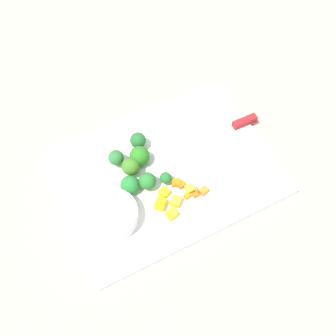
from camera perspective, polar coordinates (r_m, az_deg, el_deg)
name	(u,v)px	position (r m, az deg, el deg)	size (l,w,h in m)	color
ground_plane	(168,173)	(0.77, 0.00, -0.76)	(4.00, 4.00, 0.00)	#A29485
cutting_board	(168,171)	(0.77, 0.00, -0.56)	(0.44, 0.33, 0.01)	white
prep_bowl	(113,215)	(0.71, -8.83, -7.39)	(0.10, 0.10, 0.03)	white
chef_knife	(215,134)	(0.81, 7.49, 5.37)	(0.30, 0.03, 0.02)	silver
carrot_dice_0	(194,189)	(0.74, 4.22, -3.43)	(0.01, 0.01, 0.01)	orange
carrot_dice_1	(204,191)	(0.74, 5.71, -3.62)	(0.01, 0.02, 0.01)	orange
carrot_dice_2	(196,195)	(0.73, 4.41, -4.30)	(0.01, 0.01, 0.01)	orange
carrot_dice_3	(175,183)	(0.74, 1.08, -2.47)	(0.02, 0.02, 0.01)	orange
carrot_dice_4	(187,196)	(0.73, 3.04, -4.47)	(0.01, 0.01, 0.01)	orange
carrot_dice_5	(181,185)	(0.74, 2.08, -2.65)	(0.01, 0.01, 0.01)	orange
pepper_dice_0	(164,193)	(0.73, -0.65, -3.95)	(0.02, 0.02, 0.02)	yellow
pepper_dice_1	(176,201)	(0.72, 1.25, -5.34)	(0.02, 0.02, 0.02)	yellow
pepper_dice_2	(160,204)	(0.72, -1.25, -5.79)	(0.02, 0.02, 0.02)	yellow
pepper_dice_3	(171,214)	(0.71, 0.55, -7.37)	(0.02, 0.02, 0.02)	yellow
pepper_dice_4	(189,189)	(0.74, 3.44, -3.36)	(0.02, 0.02, 0.02)	yellow
broccoli_floret_0	(166,178)	(0.73, -0.38, -1.61)	(0.02, 0.02, 0.03)	#8AB35D
broccoli_floret_1	(116,158)	(0.76, -8.29, 1.62)	(0.03, 0.03, 0.04)	#91C15A
broccoli_floret_2	(130,185)	(0.73, -6.10, -2.73)	(0.04, 0.04, 0.04)	#94B468
broccoli_floret_3	(131,167)	(0.74, -5.95, 0.23)	(0.04, 0.04, 0.04)	#8CC25A
broccoli_floret_4	(147,181)	(0.73, -3.31, -2.10)	(0.04, 0.04, 0.04)	#8FAD5B
broccoli_floret_5	(140,156)	(0.75, -4.55, 1.91)	(0.04, 0.04, 0.05)	#88BD5F
broccoli_floret_6	(138,141)	(0.77, -4.81, 4.39)	(0.03, 0.03, 0.04)	#95B468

